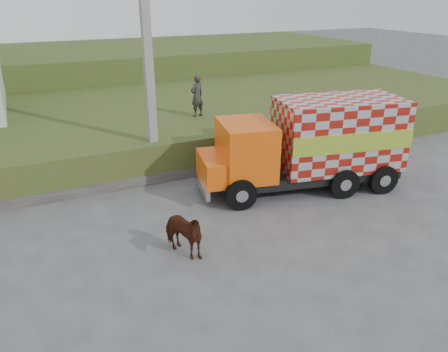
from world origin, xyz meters
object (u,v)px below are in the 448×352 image
cow (182,234)px  pedestrian (197,96)px  cargo_truck (312,144)px  utility_pole (149,72)px

cow → pedestrian: (3.80, 8.22, 1.75)m
cargo_truck → pedestrian: pedestrian is taller
cow → pedestrian: 9.22m
cargo_truck → cow: size_ratio=4.74×
cargo_truck → cow: 6.37m
utility_pole → cow: utility_pole is taller
cargo_truck → pedestrian: bearing=120.5°
utility_pole → cargo_truck: bearing=-33.7°
utility_pole → pedestrian: (2.87, 2.63, -1.64)m
cargo_truck → cow: bearing=-147.1°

